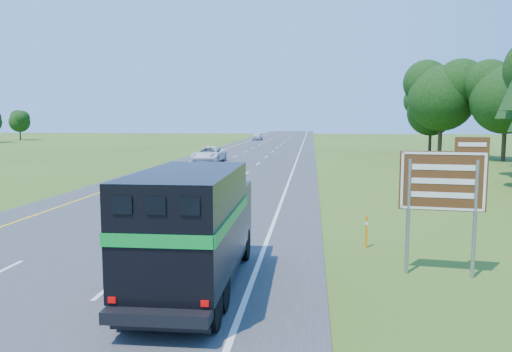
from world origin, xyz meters
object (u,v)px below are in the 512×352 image
Objects in this scene: white_suv at (209,154)px; far_car at (257,136)px; horse_truck at (194,226)px; exit_sign at (444,187)px.

far_car is at bearing 92.56° from white_suv.
far_car is (-8.29, 91.31, -0.91)m from horse_truck.
exit_sign is (14.93, -89.31, 1.75)m from far_car.
far_car is (-0.91, 53.88, -0.04)m from white_suv.
horse_truck is 91.69m from far_car.
exit_sign is (14.02, -35.43, 1.71)m from white_suv.
white_suv is 1.28× the size of far_car.
exit_sign is (6.64, 1.99, 0.83)m from horse_truck.
far_car is 90.57m from exit_sign.
white_suv is at bearing -85.42° from far_car.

